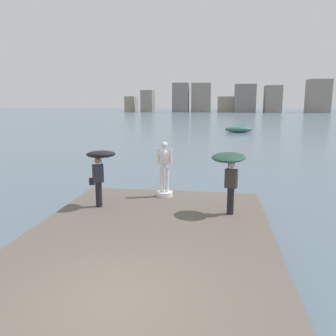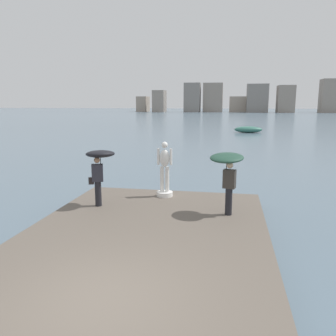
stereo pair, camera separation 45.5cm
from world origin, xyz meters
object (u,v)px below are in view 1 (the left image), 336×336
object	(u,v)px
onlooker_left	(100,162)
onlooker_right	(229,166)
statue_white_figure	(164,174)
boat_far	(239,129)

from	to	relation	value
onlooker_left	onlooker_right	world-z (taller)	onlooker_right
onlooker_right	statue_white_figure	bearing A→B (deg)	143.35
onlooker_left	boat_far	world-z (taller)	onlooker_left
statue_white_figure	boat_far	bearing A→B (deg)	82.19
onlooker_left	onlooker_right	bearing A→B (deg)	-2.08
onlooker_left	boat_far	bearing A→B (deg)	79.48
onlooker_left	statue_white_figure	bearing A→B (deg)	39.15
onlooker_right	boat_far	distance (m)	36.29
onlooker_right	boat_far	bearing A→B (deg)	86.29
statue_white_figure	onlooker_right	xyz separation A→B (m)	(2.37, -1.76, 0.69)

